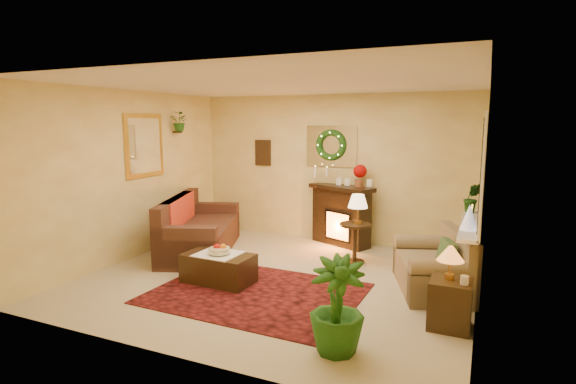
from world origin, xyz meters
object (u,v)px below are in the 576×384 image
at_px(loveseat, 432,258).
at_px(side_table_round, 355,242).
at_px(end_table_square, 450,303).
at_px(coffee_table, 218,267).
at_px(sofa, 201,226).
at_px(fireplace, 341,213).

bearing_deg(loveseat, side_table_round, 130.68).
relative_size(end_table_square, coffee_table, 0.55).
height_order(sofa, side_table_round, sofa).
bearing_deg(coffee_table, fireplace, 72.13).
relative_size(sofa, end_table_square, 4.16).
bearing_deg(loveseat, end_table_square, -93.07).
relative_size(loveseat, coffee_table, 1.43).
height_order(fireplace, coffee_table, fireplace).
height_order(end_table_square, coffee_table, end_table_square).
xyz_separation_m(loveseat, coffee_table, (-2.62, -0.88, -0.21)).
xyz_separation_m(sofa, fireplace, (1.97, 1.37, 0.12)).
bearing_deg(side_table_round, sofa, -169.70).
distance_m(loveseat, coffee_table, 2.77).
xyz_separation_m(end_table_square, coffee_table, (-2.91, 0.16, -0.06)).
distance_m(fireplace, side_table_round, 1.07).
distance_m(loveseat, end_table_square, 1.09).
xyz_separation_m(loveseat, end_table_square, (0.30, -1.04, -0.15)).
relative_size(sofa, side_table_round, 3.49).
distance_m(fireplace, end_table_square, 3.33).
relative_size(fireplace, side_table_round, 1.74).
bearing_deg(end_table_square, sofa, 162.08).
distance_m(loveseat, side_table_round, 1.39).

